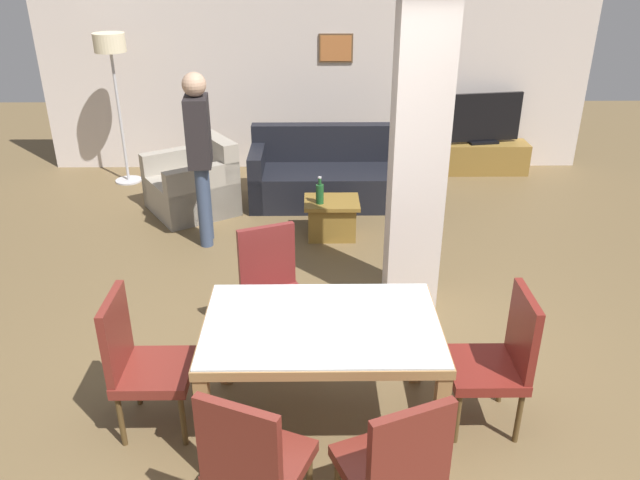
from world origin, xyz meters
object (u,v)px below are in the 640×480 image
object	(u,v)px
dining_chair_near_right	(396,465)
sofa	(338,177)
dining_chair_head_left	(140,359)
armchair	(194,186)
bottle	(320,193)
dining_chair_near_left	(253,460)
floor_lamp	(111,57)
dining_chair_far_left	(273,286)
coffee_table	(332,218)
dining_chair_head_right	(499,356)
dining_table	(322,345)
tv_screen	(485,119)
standing_person	(200,148)
tv_stand	(481,157)

from	to	relation	value
dining_chair_near_right	sofa	distance (m)	4.75
dining_chair_head_left	armchair	distance (m)	3.60
armchair	bottle	bearing A→B (deg)	-151.54
dining_chair_head_left	sofa	world-z (taller)	dining_chair_head_left
dining_chair_near_left	floor_lamp	world-z (taller)	floor_lamp
dining_chair_head_left	dining_chair_far_left	xyz separation A→B (m)	(0.77, 0.89, 0.00)
armchair	coffee_table	xyz separation A→B (m)	(1.56, -0.74, -0.08)
dining_chair_head_right	dining_chair_far_left	size ratio (longest dim) A/B	1.00
dining_chair_near_right	floor_lamp	size ratio (longest dim) A/B	0.51
dining_chair_head_left	dining_table	bearing A→B (deg)	90.00
dining_chair_far_left	dining_chair_near_right	world-z (taller)	same
dining_chair_head_left	floor_lamp	world-z (taller)	floor_lamp
dining_chair_head_right	dining_chair_near_right	distance (m)	1.16
dining_table	dining_chair_head_left	size ratio (longest dim) A/B	1.51
dining_chair_near_right	tv_screen	distance (m)	6.05
dining_chair_head_left	tv_screen	size ratio (longest dim) A/B	0.99
floor_lamp	standing_person	size ratio (longest dim) A/B	1.06
sofa	floor_lamp	xyz separation A→B (m)	(-2.72, 0.70, 1.29)
armchair	floor_lamp	xyz separation A→B (m)	(-1.05, 0.98, 1.29)
dining_chair_far_left	sofa	distance (m)	3.04
armchair	dining_chair_head_left	bearing A→B (deg)	152.40
dining_chair_near_right	dining_table	bearing A→B (deg)	90.00
dining_chair_head_right	tv_screen	xyz separation A→B (m)	(1.11, 4.87, 0.22)
dining_chair_near_left	sofa	bearing A→B (deg)	105.57
armchair	tv_screen	size ratio (longest dim) A/B	1.25
dining_chair_near_right	bottle	size ratio (longest dim) A/B	3.30
dining_chair_near_right	tv_screen	size ratio (longest dim) A/B	0.99
dining_chair_far_left	sofa	world-z (taller)	dining_chair_far_left
dining_chair_head_left	dining_chair_head_right	bearing A→B (deg)	90.00
standing_person	tv_screen	bearing A→B (deg)	117.06
standing_person	dining_chair_head_left	bearing A→B (deg)	-4.68
dining_chair_head_left	armchair	size ratio (longest dim) A/B	0.79
coffee_table	floor_lamp	bearing A→B (deg)	146.73
dining_chair_head_left	standing_person	world-z (taller)	standing_person
sofa	tv_screen	distance (m)	2.25
dining_chair_head_left	standing_person	bearing A→B (deg)	-179.33
dining_chair_head_left	coffee_table	distance (m)	3.13
dining_chair_near_left	bottle	distance (m)	3.64
armchair	tv_screen	distance (m)	3.89
dining_chair_head_left	coffee_table	bearing A→B (deg)	155.93
dining_chair_near_left	tv_screen	xyz separation A→B (m)	(2.58, 5.71, 0.22)
coffee_table	floor_lamp	world-z (taller)	floor_lamp
bottle	tv_stand	size ratio (longest dim) A/B	0.24
dining_table	sofa	world-z (taller)	sofa
dining_table	dining_chair_far_left	xyz separation A→B (m)	(-0.35, 0.89, -0.09)
dining_chair_head_right	dining_chair_near_right	bearing A→B (deg)	139.41
bottle	standing_person	xyz separation A→B (m)	(-1.18, -0.05, 0.50)
sofa	floor_lamp	bearing A→B (deg)	-14.41
armchair	standing_person	bearing A→B (deg)	164.57
coffee_table	floor_lamp	size ratio (longest dim) A/B	0.31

